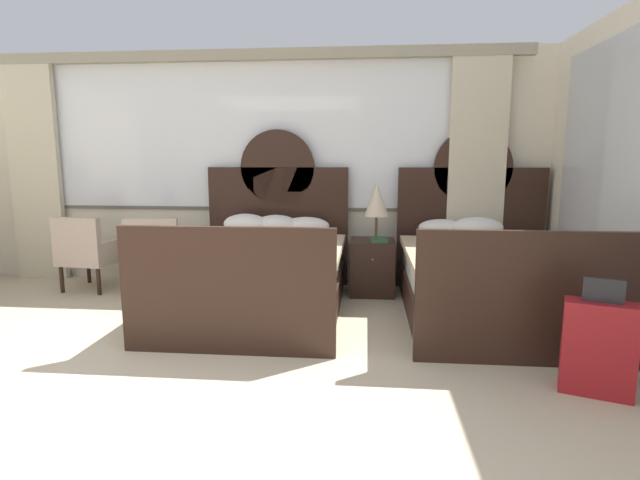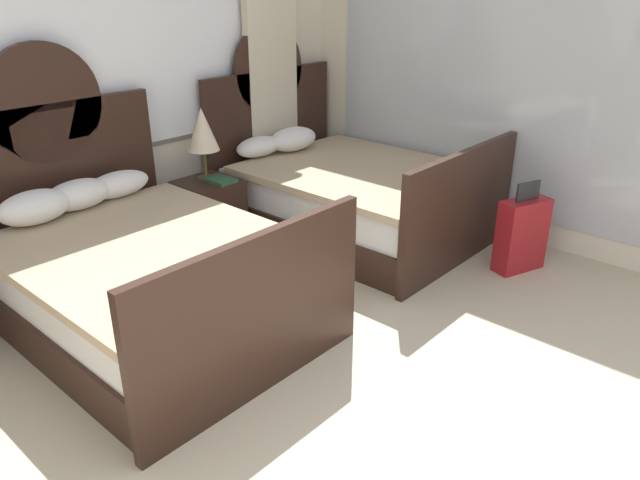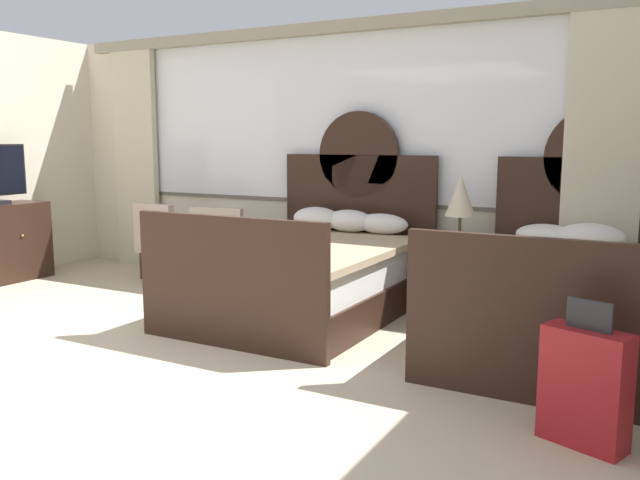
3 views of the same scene
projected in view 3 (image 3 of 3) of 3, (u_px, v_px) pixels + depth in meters
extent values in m
plane|color=#BCAD8E|center=(11.00, 414.00, 3.68)|extent=(24.00, 24.00, 0.00)
cube|color=beige|center=(332.00, 156.00, 6.84)|extent=(6.89, 0.07, 2.70)
cube|color=#646054|center=(330.00, 114.00, 6.74)|extent=(4.93, 0.02, 1.83)
cube|color=white|center=(330.00, 114.00, 6.73)|extent=(4.85, 0.02, 1.75)
cube|color=beige|center=(136.00, 158.00, 7.97)|extent=(0.62, 0.08, 2.60)
cube|color=beige|center=(602.00, 167.00, 5.49)|extent=(0.62, 0.08, 2.60)
cube|color=#9C957E|center=(326.00, 28.00, 6.53)|extent=(6.34, 0.10, 0.12)
cube|color=black|center=(304.00, 298.00, 5.78)|extent=(1.56, 2.12, 0.30)
cube|color=white|center=(304.00, 266.00, 5.74)|extent=(1.50, 2.02, 0.27)
cube|color=tan|center=(299.00, 248.00, 5.64)|extent=(1.60, 1.92, 0.06)
cube|color=black|center=(358.00, 223.00, 6.64)|extent=(1.64, 0.06, 1.37)
cylinder|color=black|center=(359.00, 155.00, 6.54)|extent=(0.86, 0.06, 0.86)
cube|color=black|center=(229.00, 283.00, 4.78)|extent=(1.64, 0.06, 0.98)
ellipsoid|color=white|center=(317.00, 219.00, 6.54)|extent=(0.51, 0.31, 0.23)
ellipsoid|color=white|center=(349.00, 221.00, 6.41)|extent=(0.50, 0.28, 0.22)
ellipsoid|color=white|center=(382.00, 224.00, 6.28)|extent=(0.53, 0.24, 0.20)
cube|color=black|center=(569.00, 332.00, 4.73)|extent=(1.56, 2.12, 0.30)
cube|color=white|center=(572.00, 294.00, 4.69)|extent=(1.50, 2.02, 0.27)
cube|color=tan|center=(571.00, 273.00, 4.60)|extent=(1.60, 1.92, 0.06)
cube|color=black|center=(592.00, 239.00, 5.60)|extent=(1.64, 0.06, 1.37)
cylinder|color=black|center=(597.00, 158.00, 5.49)|extent=(0.86, 0.06, 0.86)
cube|color=black|center=(544.00, 323.00, 3.74)|extent=(1.64, 0.06, 0.98)
ellipsoid|color=white|center=(546.00, 235.00, 5.58)|extent=(0.50, 0.28, 0.18)
ellipsoid|color=white|center=(590.00, 237.00, 5.32)|extent=(0.54, 0.33, 0.22)
cube|color=black|center=(452.00, 278.00, 5.86)|extent=(0.47, 0.47, 0.60)
sphere|color=tan|center=(444.00, 268.00, 5.63)|extent=(0.02, 0.02, 0.02)
cylinder|color=brown|center=(459.00, 243.00, 5.85)|extent=(0.14, 0.14, 0.02)
cylinder|color=brown|center=(460.00, 229.00, 5.83)|extent=(0.03, 0.03, 0.23)
cone|color=beige|center=(461.00, 196.00, 5.79)|extent=(0.27, 0.27, 0.36)
cube|color=#285133|center=(457.00, 245.00, 5.70)|extent=(0.18, 0.26, 0.03)
sphere|color=tan|center=(23.00, 236.00, 7.06)|extent=(0.03, 0.03, 0.03)
cube|color=#B29E8E|center=(227.00, 252.00, 6.92)|extent=(0.66, 0.66, 0.10)
cube|color=#B29E8E|center=(217.00, 229.00, 6.66)|extent=(0.56, 0.20, 0.44)
cube|color=#B29E8E|center=(249.00, 241.00, 6.84)|extent=(0.17, 0.50, 0.16)
cube|color=#B29E8E|center=(205.00, 239.00, 6.97)|extent=(0.17, 0.50, 0.16)
cylinder|color=black|center=(256.00, 268.00, 7.11)|extent=(0.04, 0.04, 0.30)
cylinder|color=black|center=(217.00, 266.00, 7.24)|extent=(0.04, 0.04, 0.30)
cylinder|color=black|center=(239.00, 276.00, 6.67)|extent=(0.04, 0.04, 0.30)
cylinder|color=black|center=(198.00, 274.00, 6.80)|extent=(0.04, 0.04, 0.30)
cube|color=#B29E8E|center=(171.00, 246.00, 7.29)|extent=(0.61, 0.61, 0.10)
cube|color=#B29E8E|center=(154.00, 224.00, 7.05)|extent=(0.56, 0.14, 0.44)
cube|color=#B29E8E|center=(187.00, 237.00, 7.13)|extent=(0.11, 0.51, 0.16)
cube|color=#B29E8E|center=(155.00, 233.00, 7.41)|extent=(0.11, 0.51, 0.16)
cylinder|color=black|center=(201.00, 263.00, 7.38)|extent=(0.04, 0.04, 0.30)
cylinder|color=black|center=(173.00, 259.00, 7.63)|extent=(0.04, 0.04, 0.30)
cylinder|color=black|center=(171.00, 270.00, 7.00)|extent=(0.04, 0.04, 0.30)
cylinder|color=black|center=(142.00, 265.00, 7.26)|extent=(0.04, 0.04, 0.30)
cube|color=maroon|center=(585.00, 388.00, 3.28)|extent=(0.45, 0.31, 0.60)
cube|color=#232326|center=(590.00, 315.00, 3.22)|extent=(0.22, 0.10, 0.15)
cylinder|color=black|center=(551.00, 429.00, 3.44)|extent=(0.05, 0.04, 0.05)
cylinder|color=black|center=(615.00, 451.00, 3.19)|extent=(0.05, 0.04, 0.05)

